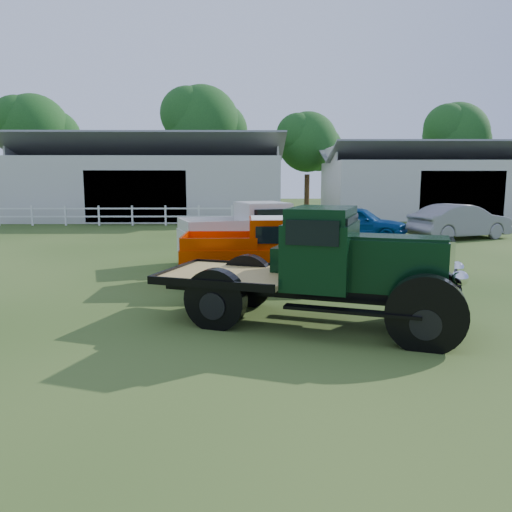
{
  "coord_description": "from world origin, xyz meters",
  "views": [
    {
      "loc": [
        0.05,
        -10.1,
        2.81
      ],
      "look_at": [
        0.2,
        1.2,
        1.05
      ],
      "focal_mm": 35.0,
      "sensor_mm": 36.0,
      "label": 1
    }
  ],
  "objects_px": {
    "white_pickup": "(259,233)",
    "misc_car_blue": "(357,223)",
    "vintage_flatbed": "(316,266)",
    "misc_car_grey": "(460,222)",
    "red_pickup": "(271,250)"
  },
  "relations": [
    {
      "from": "vintage_flatbed",
      "to": "white_pickup",
      "type": "relative_size",
      "value": 1.06
    },
    {
      "from": "vintage_flatbed",
      "to": "misc_car_grey",
      "type": "distance_m",
      "value": 16.2
    },
    {
      "from": "misc_car_blue",
      "to": "misc_car_grey",
      "type": "xyz_separation_m",
      "value": [
        4.88,
        0.1,
        0.03
      ]
    },
    {
      "from": "red_pickup",
      "to": "misc_car_grey",
      "type": "height_order",
      "value": "red_pickup"
    },
    {
      "from": "misc_car_grey",
      "to": "vintage_flatbed",
      "type": "bearing_deg",
      "value": 126.47
    },
    {
      "from": "vintage_flatbed",
      "to": "red_pickup",
      "type": "xyz_separation_m",
      "value": [
        -0.69,
        3.84,
        -0.24
      ]
    },
    {
      "from": "red_pickup",
      "to": "misc_car_blue",
      "type": "distance_m",
      "value": 10.74
    },
    {
      "from": "white_pickup",
      "to": "red_pickup",
      "type": "bearing_deg",
      "value": -103.54
    },
    {
      "from": "misc_car_blue",
      "to": "vintage_flatbed",
      "type": "bearing_deg",
      "value": -172.36
    },
    {
      "from": "red_pickup",
      "to": "white_pickup",
      "type": "distance_m",
      "value": 3.31
    },
    {
      "from": "white_pickup",
      "to": "misc_car_grey",
      "type": "xyz_separation_m",
      "value": [
        9.55,
        6.58,
        -0.18
      ]
    },
    {
      "from": "vintage_flatbed",
      "to": "white_pickup",
      "type": "bearing_deg",
      "value": 116.77
    },
    {
      "from": "misc_car_grey",
      "to": "red_pickup",
      "type": "bearing_deg",
      "value": 115.31
    },
    {
      "from": "white_pickup",
      "to": "misc_car_blue",
      "type": "height_order",
      "value": "white_pickup"
    },
    {
      "from": "red_pickup",
      "to": "misc_car_grey",
      "type": "xyz_separation_m",
      "value": [
        9.3,
        9.88,
        -0.09
      ]
    }
  ]
}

